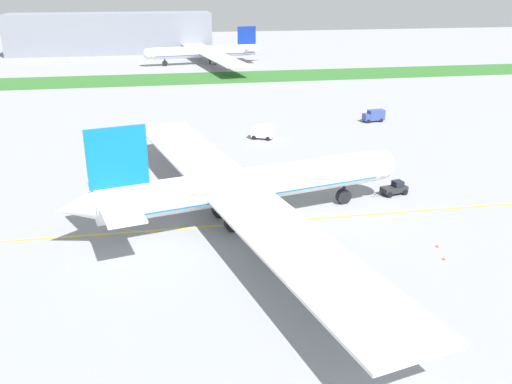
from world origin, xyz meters
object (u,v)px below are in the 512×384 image
traffic_cone_near_nose (438,245)px  service_truck_fuel_bowser (263,132)px  service_truck_baggage_loader (374,115)px  traffic_cone_port_wing (444,258)px  ground_crew_wingwalker_port (283,211)px  pushback_tug (395,188)px  parked_airliner_far_centre (207,52)px  airliner_foreground (243,186)px

traffic_cone_near_nose → service_truck_fuel_bowser: (-12.93, 56.16, 1.37)m
service_truck_baggage_loader → traffic_cone_port_wing: bearing=-104.3°
traffic_cone_near_nose → service_truck_baggage_loader: (17.07, 66.74, 1.28)m
ground_crew_wingwalker_port → service_truck_baggage_loader: 64.29m
service_truck_baggage_loader → ground_crew_wingwalker_port: bearing=-123.3°
service_truck_baggage_loader → service_truck_fuel_bowser: bearing=-160.6°
pushback_tug → service_truck_baggage_loader: service_truck_baggage_loader is taller
traffic_cone_port_wing → service_truck_fuel_bowser: service_truck_fuel_bowser is taller
ground_crew_wingwalker_port → parked_airliner_far_centre: parked_airliner_far_centre is taller
service_truck_baggage_loader → service_truck_fuel_bowser: 31.81m
traffic_cone_near_nose → parked_airliner_far_centre: (-14.30, 171.71, 4.63)m
ground_crew_wingwalker_port → service_truck_fuel_bowser: 43.50m
traffic_cone_port_wing → parked_airliner_far_centre: 175.75m
ground_crew_wingwalker_port → traffic_cone_port_wing: 23.89m
traffic_cone_port_wing → service_truck_baggage_loader: service_truck_baggage_loader is taller
service_truck_fuel_bowser → ground_crew_wingwalker_port: bearing=-96.9°
service_truck_fuel_bowser → traffic_cone_port_wing: bearing=-78.6°
service_truck_baggage_loader → traffic_cone_near_nose: bearing=-104.3°
traffic_cone_port_wing → pushback_tug: bearing=82.4°
service_truck_baggage_loader → parked_airliner_far_centre: 109.61m
traffic_cone_near_nose → service_truck_baggage_loader: bearing=75.7°
ground_crew_wingwalker_port → traffic_cone_near_nose: size_ratio=3.04×
ground_crew_wingwalker_port → parked_airliner_far_centre: (3.90, 158.72, 3.84)m
traffic_cone_port_wing → service_truck_fuel_bowser: 60.84m
service_truck_baggage_loader → service_truck_fuel_bowser: size_ratio=1.05×
service_truck_baggage_loader → service_truck_fuel_bowser: service_truck_fuel_bowser is taller
pushback_tug → service_truck_fuel_bowser: (-15.07, 36.91, 0.63)m
parked_airliner_far_centre → service_truck_fuel_bowser: bearing=-89.3°
airliner_foreground → traffic_cone_near_nose: size_ratio=142.21×
ground_crew_wingwalker_port → service_truck_fuel_bowser: size_ratio=0.33×
airliner_foreground → traffic_cone_port_wing: bearing=-35.3°
traffic_cone_near_nose → parked_airliner_far_centre: parked_airliner_far_centre is taller
pushback_tug → traffic_cone_near_nose: 19.38m
airliner_foreground → service_truck_baggage_loader: 67.85m
traffic_cone_port_wing → airliner_foreground: bearing=144.7°
ground_crew_wingwalker_port → parked_airliner_far_centre: size_ratio=0.02×
airliner_foreground → pushback_tug: airliner_foreground is taller
airliner_foreground → service_truck_baggage_loader: (41.22, 53.75, -3.86)m
airliner_foreground → service_truck_baggage_loader: airliner_foreground is taller
airliner_foreground → service_truck_fuel_bowser: (11.22, 43.17, -3.76)m
service_truck_fuel_bowser → parked_airliner_far_centre: bearing=90.7°
airliner_foreground → traffic_cone_port_wing: size_ratio=142.21×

